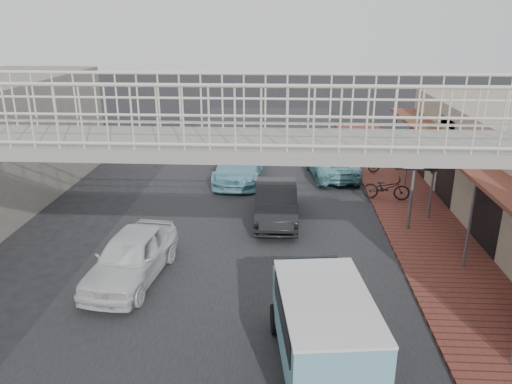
# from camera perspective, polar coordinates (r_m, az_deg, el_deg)

# --- Properties ---
(ground) EXTENTS (120.00, 120.00, 0.00)m
(ground) POSITION_cam_1_polar(r_m,az_deg,el_deg) (15.16, -1.97, -9.89)
(ground) COLOR black
(ground) RESTS_ON ground
(road_strip) EXTENTS (10.00, 60.00, 0.01)m
(road_strip) POSITION_cam_1_polar(r_m,az_deg,el_deg) (15.15, -1.97, -9.87)
(road_strip) COLOR black
(road_strip) RESTS_ON ground
(sidewalk) EXTENTS (3.00, 40.00, 0.10)m
(sidewalk) POSITION_cam_1_polar(r_m,az_deg,el_deg) (18.52, 19.45, -5.22)
(sidewalk) COLOR brown
(sidewalk) RESTS_ON ground
(footbridge) EXTENTS (16.40, 2.40, 6.34)m
(footbridge) POSITION_cam_1_polar(r_m,az_deg,el_deg) (10.17, -4.17, -5.21)
(footbridge) COLOR gray
(footbridge) RESTS_ON ground
(white_hatchback) EXTENTS (2.24, 4.49, 1.47)m
(white_hatchback) POSITION_cam_1_polar(r_m,az_deg,el_deg) (15.27, -14.07, -7.15)
(white_hatchback) COLOR silver
(white_hatchback) RESTS_ON ground
(dark_sedan) EXTENTS (1.66, 4.48, 1.46)m
(dark_sedan) POSITION_cam_1_polar(r_m,az_deg,el_deg) (19.05, 2.29, -1.16)
(dark_sedan) COLOR black
(dark_sedan) RESTS_ON ground
(angkot_curb) EXTENTS (2.62, 4.70, 1.24)m
(angkot_curb) POSITION_cam_1_polar(r_m,az_deg,el_deg) (24.65, 8.63, 3.14)
(angkot_curb) COLOR #66AAB1
(angkot_curb) RESTS_ON ground
(angkot_far) EXTENTS (2.26, 5.27, 1.51)m
(angkot_far) POSITION_cam_1_polar(r_m,az_deg,el_deg) (23.99, -1.91, 3.24)
(angkot_far) COLOR #73B8C7
(angkot_far) RESTS_ON ground
(angkot_van) EXTENTS (2.33, 4.33, 2.03)m
(angkot_van) POSITION_cam_1_polar(r_m,az_deg,el_deg) (11.03, 7.67, -14.47)
(angkot_van) COLOR black
(angkot_van) RESTS_ON ground
(motorcycle_near) EXTENTS (2.02, 0.94, 1.02)m
(motorcycle_near) POSITION_cam_1_polar(r_m,az_deg,el_deg) (21.74, 14.66, 0.48)
(motorcycle_near) COLOR black
(motorcycle_near) RESTS_ON sidewalk
(motorcycle_far) EXTENTS (1.53, 0.48, 0.91)m
(motorcycle_far) POSITION_cam_1_polar(r_m,az_deg,el_deg) (25.32, 12.29, 3.19)
(motorcycle_far) COLOR black
(motorcycle_far) RESTS_ON sidewalk
(arrow_sign) EXTENTS (1.92, 1.21, 3.30)m
(arrow_sign) POSITION_cam_1_polar(r_m,az_deg,el_deg) (18.49, 20.22, 3.61)
(arrow_sign) COLOR #59595B
(arrow_sign) RESTS_ON sidewalk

